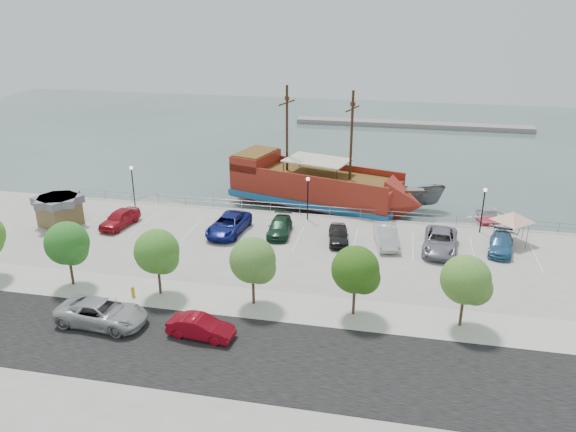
# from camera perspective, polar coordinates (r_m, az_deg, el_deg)

# --- Properties ---
(ground) EXTENTS (160.00, 160.00, 0.00)m
(ground) POSITION_cam_1_polar(r_m,az_deg,el_deg) (48.92, 0.68, -4.20)
(ground) COLOR #3B4A48
(land_slab) EXTENTS (100.00, 58.00, 1.20)m
(land_slab) POSITION_cam_1_polar(r_m,az_deg,el_deg) (31.62, -7.06, -19.90)
(land_slab) COLOR gray
(land_slab) RESTS_ON ground
(street) EXTENTS (100.00, 8.00, 0.04)m
(street) POSITION_cam_1_polar(r_m,az_deg,el_deg) (34.96, -4.47, -13.89)
(street) COLOR black
(street) RESTS_ON land_slab
(sidewalk) EXTENTS (100.00, 4.00, 0.05)m
(sidewalk) POSITION_cam_1_polar(r_m,az_deg,el_deg) (39.82, -2.09, -9.01)
(sidewalk) COLOR beige
(sidewalk) RESTS_ON land_slab
(seawall_railing) EXTENTS (50.00, 0.06, 1.00)m
(seawall_railing) POSITION_cam_1_polar(r_m,az_deg,el_deg) (55.38, 2.22, 0.66)
(seawall_railing) COLOR gray
(seawall_railing) RESTS_ON land_slab
(far_shore) EXTENTS (40.00, 3.00, 0.80)m
(far_shore) POSITION_cam_1_polar(r_m,az_deg,el_deg) (100.48, 12.48, 9.06)
(far_shore) COLOR gray
(far_shore) RESTS_ON ground
(pirate_ship) EXTENTS (21.42, 11.13, 13.26)m
(pirate_ship) POSITION_cam_1_polar(r_m,az_deg,el_deg) (59.08, 4.08, 2.70)
(pirate_ship) COLOR maroon
(pirate_ship) RESTS_ON ground
(patrol_boat) EXTENTS (6.61, 3.49, 2.43)m
(patrol_boat) POSITION_cam_1_polar(r_m,az_deg,el_deg) (60.61, 12.73, 1.69)
(patrol_boat) COLOR #585B5E
(patrol_boat) RESTS_ON ground
(speedboat) EXTENTS (6.78, 7.97, 1.40)m
(speedboat) POSITION_cam_1_polar(r_m,az_deg,el_deg) (57.63, 20.60, -0.79)
(speedboat) COLOR silver
(speedboat) RESTS_ON ground
(dock_west) EXTENTS (7.58, 4.70, 0.42)m
(dock_west) POSITION_cam_1_polar(r_m,az_deg,el_deg) (61.34, -11.98, 0.99)
(dock_west) COLOR gray
(dock_west) RESTS_ON ground
(dock_mid) EXTENTS (7.14, 4.51, 0.40)m
(dock_mid) POSITION_cam_1_polar(r_m,az_deg,el_deg) (56.55, 9.93, -0.65)
(dock_mid) COLOR slate
(dock_mid) RESTS_ON ground
(dock_east) EXTENTS (7.43, 2.95, 0.41)m
(dock_east) POSITION_cam_1_polar(r_m,az_deg,el_deg) (57.04, 18.36, -1.26)
(dock_east) COLOR gray
(dock_east) RESTS_ON ground
(shed) EXTENTS (4.55, 4.55, 2.84)m
(shed) POSITION_cam_1_polar(r_m,az_deg,el_deg) (56.71, -22.22, 0.59)
(shed) COLOR brown
(shed) RESTS_ON land_slab
(canopy_tent) EXTENTS (4.13, 4.13, 3.25)m
(canopy_tent) POSITION_cam_1_polar(r_m,az_deg,el_deg) (52.14, 21.94, 0.40)
(canopy_tent) COLOR slate
(canopy_tent) RESTS_ON land_slab
(street_van) EXTENTS (6.16, 3.10, 1.67)m
(street_van) POSITION_cam_1_polar(r_m,az_deg,el_deg) (39.24, -18.39, -9.32)
(street_van) COLOR #A7A8A8
(street_van) RESTS_ON street
(street_sedan) EXTENTS (4.42, 1.91, 1.42)m
(street_sedan) POSITION_cam_1_polar(r_m,az_deg,el_deg) (36.51, -8.85, -11.10)
(street_sedan) COLOR maroon
(street_sedan) RESTS_ON street
(fire_hydrant) EXTENTS (0.28, 0.28, 0.81)m
(fire_hydrant) POSITION_cam_1_polar(r_m,az_deg,el_deg) (42.11, -15.49, -7.37)
(fire_hydrant) COLOR #EEB010
(fire_hydrant) RESTS_ON sidewalk
(lamp_post_left) EXTENTS (0.36, 0.36, 4.28)m
(lamp_post_left) POSITION_cam_1_polar(r_m,az_deg,el_deg) (58.90, -15.54, 3.65)
(lamp_post_left) COLOR black
(lamp_post_left) RESTS_ON land_slab
(lamp_post_mid) EXTENTS (0.36, 0.36, 4.28)m
(lamp_post_mid) POSITION_cam_1_polar(r_m,az_deg,el_deg) (53.35, 2.03, 2.60)
(lamp_post_mid) COLOR black
(lamp_post_mid) RESTS_ON land_slab
(lamp_post_right) EXTENTS (0.36, 0.36, 4.28)m
(lamp_post_right) POSITION_cam_1_polar(r_m,az_deg,el_deg) (53.26, 19.25, 1.33)
(lamp_post_right) COLOR black
(lamp_post_right) RESTS_ON land_slab
(tree_b) EXTENTS (3.30, 3.20, 5.00)m
(tree_b) POSITION_cam_1_polar(r_m,az_deg,el_deg) (43.89, -21.41, -2.75)
(tree_b) COLOR #473321
(tree_b) RESTS_ON sidewalk
(tree_c) EXTENTS (3.30, 3.20, 5.00)m
(tree_c) POSITION_cam_1_polar(r_m,az_deg,el_deg) (40.63, -13.03, -3.71)
(tree_c) COLOR #473321
(tree_c) RESTS_ON sidewalk
(tree_d) EXTENTS (3.30, 3.20, 5.00)m
(tree_d) POSITION_cam_1_polar(r_m,az_deg,el_deg) (38.39, -3.43, -4.70)
(tree_d) COLOR #473321
(tree_d) RESTS_ON sidewalk
(tree_e) EXTENTS (3.30, 3.20, 5.00)m
(tree_e) POSITION_cam_1_polar(r_m,az_deg,el_deg) (37.34, 7.06, -5.63)
(tree_e) COLOR #473321
(tree_e) RESTS_ON sidewalk
(tree_f) EXTENTS (3.30, 3.20, 5.00)m
(tree_f) POSITION_cam_1_polar(r_m,az_deg,el_deg) (37.59, 17.81, -6.38)
(tree_f) COLOR #473321
(tree_f) RESTS_ON sidewalk
(parked_car_a) EXTENTS (2.59, 4.93, 1.60)m
(parked_car_a) POSITION_cam_1_polar(r_m,az_deg,el_deg) (54.74, -16.73, -0.22)
(parked_car_a) COLOR maroon
(parked_car_a) RESTS_ON land_slab
(parked_car_c) EXTENTS (3.24, 6.13, 1.64)m
(parked_car_c) POSITION_cam_1_polar(r_m,az_deg,el_deg) (51.24, -6.05, -0.86)
(parked_car_c) COLOR navy
(parked_car_c) RESTS_ON land_slab
(parked_car_d) EXTENTS (2.25, 4.86, 1.38)m
(parked_car_d) POSITION_cam_1_polar(r_m,az_deg,el_deg) (50.77, -0.85, -1.12)
(parked_car_d) COLOR #153522
(parked_car_d) RESTS_ON land_slab
(parked_car_e) EXTENTS (2.31, 4.44, 1.44)m
(parked_car_e) POSITION_cam_1_polar(r_m,az_deg,el_deg) (49.28, 5.15, -1.89)
(parked_car_e) COLOR black
(parked_car_e) RESTS_ON land_slab
(parked_car_f) EXTENTS (2.60, 5.21, 1.64)m
(parked_car_f) POSITION_cam_1_polar(r_m,az_deg,el_deg) (49.40, 9.95, -1.96)
(parked_car_f) COLOR silver
(parked_car_f) RESTS_ON land_slab
(parked_car_g) EXTENTS (3.26, 6.15, 1.65)m
(parked_car_g) POSITION_cam_1_polar(r_m,az_deg,el_deg) (49.21, 15.19, -2.51)
(parked_car_g) COLOR gray
(parked_car_g) RESTS_ON land_slab
(parked_car_h) EXTENTS (2.71, 4.92, 1.35)m
(parked_car_h) POSITION_cam_1_polar(r_m,az_deg,el_deg) (50.65, 20.82, -2.68)
(parked_car_h) COLOR #2D628F
(parked_car_h) RESTS_ON land_slab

